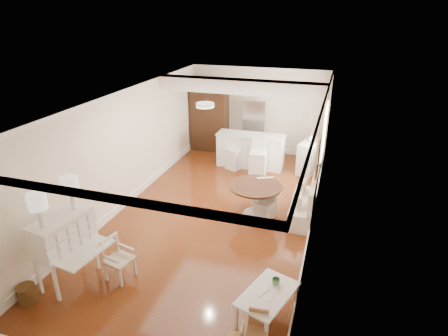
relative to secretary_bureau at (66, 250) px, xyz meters
The scene contains 19 objects.
room 3.99m from the secretary_bureau, 62.45° to the left, with size 9.00×9.04×2.82m.
secretary_bureau is the anchor object (origin of this frame).
gustavian_armchair 0.92m from the secretary_bureau, 22.09° to the left, with size 0.46×0.46×0.81m, color silver.
wicker_basket 0.90m from the secretary_bureau, 118.20° to the right, with size 0.30×0.30×0.30m, color brown.
kids_table 3.56m from the secretary_bureau, ahead, with size 0.62×1.03×0.52m, color white.
kids_chair_b 3.43m from the secretary_bureau, ahead, with size 0.26×0.26×0.53m, color tan.
kids_chair_c 3.54m from the secretary_bureau, ahead, with size 0.29×0.29×0.59m, color #A7744B.
banquette 5.09m from the secretary_bureau, 43.56° to the left, with size 0.52×1.60×0.98m, color silver.
dining_table 4.13m from the secretary_bureau, 50.12° to the left, with size 1.20×1.20×0.82m, color #482717.
slip_chair_near 4.31m from the secretary_bureau, 48.17° to the left, with size 0.39×0.40×0.81m, color silver.
slip_chair_far 4.64m from the secretary_bureau, 54.50° to the left, with size 0.40×0.41×0.84m, color white.
breakfast_counter 6.37m from the secretary_bureau, 73.58° to the left, with size 2.05×0.65×1.03m, color white.
bar_stool_left 5.96m from the secretary_bureau, 76.65° to the left, with size 0.41×0.41×1.02m, color white.
bar_stool_right 5.89m from the secretary_bureau, 68.27° to the left, with size 0.47×0.47×1.16m, color white.
pantry_cabinet 7.21m from the secretary_bureau, 89.20° to the left, with size 1.20×0.60×2.30m, color #381E11.
fridge 7.44m from the secretary_bureau, 74.39° to the left, with size 0.75×0.65×1.80m, color silver.
sideboard 7.20m from the secretary_bureau, 60.30° to the left, with size 0.44×0.99×0.95m, color beige.
pencil_cup 3.64m from the secretary_bureau, ahead, with size 0.13×0.13×0.10m, color #528D57.
branch_vase 7.24m from the secretary_bureau, 60.52° to the left, with size 0.19×0.19×0.20m, color white.
Camera 1 is at (2.55, -7.33, 4.52)m, focal length 30.00 mm.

